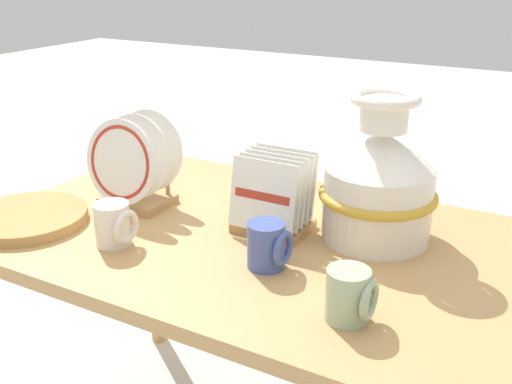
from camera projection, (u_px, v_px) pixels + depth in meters
display_table at (256, 266)px, 1.49m from camera, size 1.34×0.82×0.74m
ceramic_vase at (379, 181)px, 1.39m from camera, size 0.28×0.28×0.35m
dish_rack_round_plates at (133, 170)px, 1.58m from camera, size 0.22×0.16×0.25m
dish_rack_square_plates at (274, 201)px, 1.45m from camera, size 0.18×0.15×0.19m
wicker_charger_stack at (27, 218)px, 1.51m from camera, size 0.30×0.30×0.03m
mug_cobalt_glaze at (268, 246)px, 1.28m from camera, size 0.09×0.08×0.10m
mug_sage_glaze at (350, 296)px, 1.09m from camera, size 0.09×0.08×0.10m
mug_cream_glaze at (114, 224)px, 1.38m from camera, size 0.09×0.08×0.10m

